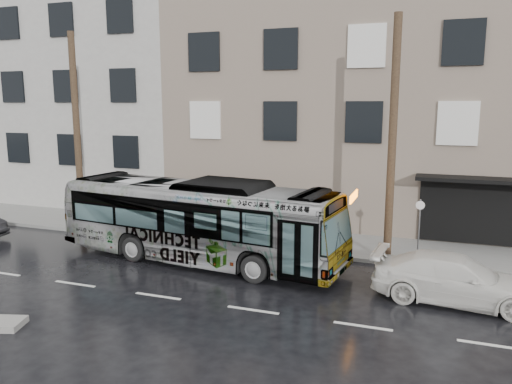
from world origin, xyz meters
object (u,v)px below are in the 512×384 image
(utility_pole_front, at_px, (392,141))
(white_sedan, at_px, (456,279))
(sign_post, at_px, (419,232))
(utility_pole_rear, at_px, (77,133))
(bus, at_px, (198,221))

(utility_pole_front, height_order, white_sedan, utility_pole_front)
(utility_pole_front, xyz_separation_m, white_sedan, (2.32, -3.11, -3.92))
(utility_pole_front, distance_m, white_sedan, 5.52)
(utility_pole_front, height_order, sign_post, utility_pole_front)
(utility_pole_rear, bearing_deg, white_sedan, -10.80)
(white_sedan, bearing_deg, utility_pole_front, 41.34)
(utility_pole_front, distance_m, bus, 7.82)
(bus, relative_size, white_sedan, 2.29)
(white_sedan, bearing_deg, bus, 88.36)
(utility_pole_rear, height_order, bus, utility_pole_rear)
(utility_pole_front, xyz_separation_m, bus, (-6.88, -2.10, -3.06))
(utility_pole_front, distance_m, sign_post, 3.48)
(utility_pole_rear, height_order, white_sedan, utility_pole_rear)
(sign_post, bearing_deg, utility_pole_front, 180.00)
(sign_post, distance_m, white_sedan, 3.40)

